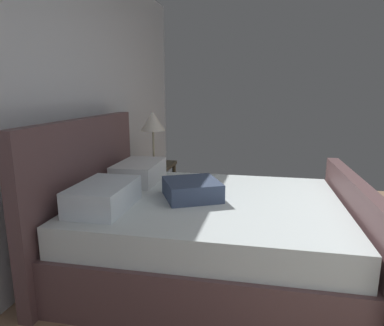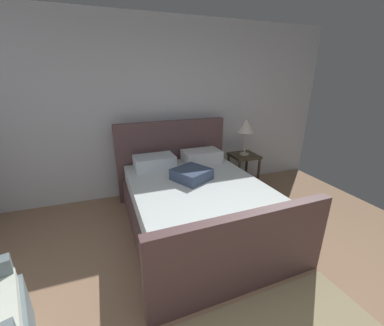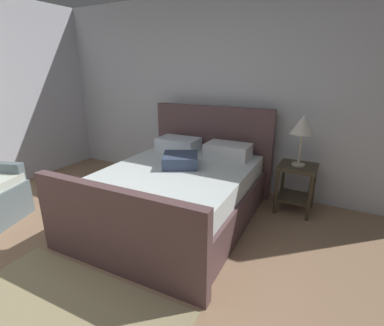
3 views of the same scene
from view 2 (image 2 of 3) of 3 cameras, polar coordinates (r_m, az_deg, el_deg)
wall_back at (r=3.89m, az=-5.90°, el=12.53°), size 5.64×0.12×2.69m
bed at (r=3.05m, az=0.92°, el=-9.18°), size 1.81×2.26×1.22m
nightstand_right at (r=4.20m, az=12.27°, el=-0.54°), size 0.44×0.44×0.60m
table_lamp_right at (r=4.02m, az=12.97°, el=8.56°), size 0.28×0.28×0.61m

